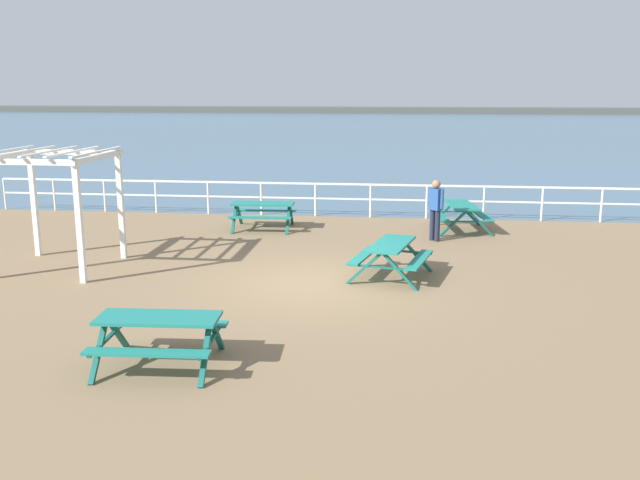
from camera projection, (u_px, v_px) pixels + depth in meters
name	position (u px, v px, depth m)	size (l,w,h in m)	color
ground_plane	(312.00, 288.00, 14.73)	(30.00, 24.00, 0.20)	#846B4C
sea_band	(383.00, 130.00, 65.84)	(142.00, 90.00, 0.01)	#476B84
distant_shoreline	(391.00, 113.00, 107.52)	(142.00, 6.00, 1.80)	#4C4C47
seaward_railing	(343.00, 194.00, 22.06)	(23.07, 0.07, 1.08)	white
picnic_table_mid_centre	(159.00, 329.00, 10.25)	(1.88, 1.63, 0.80)	#1E7A70
picnic_table_far_left	(263.00, 209.00, 20.18)	(1.87, 1.62, 0.80)	#1E7A70
picnic_table_far_right	(391.00, 251.00, 15.03)	(1.87, 2.09, 0.80)	#1E7A70
picnic_table_seaward	(461.00, 211.00, 19.94)	(1.76, 1.99, 0.80)	#1E7A70
visitor	(436.00, 206.00, 18.55)	(0.40, 0.40, 1.66)	#1E2338
lattice_pergola	(53.00, 182.00, 15.52)	(2.44, 2.56, 2.70)	white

